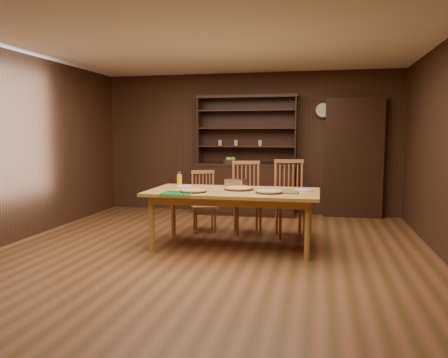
% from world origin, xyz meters
% --- Properties ---
extents(floor, '(6.00, 6.00, 0.00)m').
position_xyz_m(floor, '(0.00, 0.00, 0.00)').
color(floor, brown).
rests_on(floor, ground).
extents(room_shell, '(6.00, 6.00, 6.00)m').
position_xyz_m(room_shell, '(0.00, 0.00, 1.58)').
color(room_shell, white).
rests_on(room_shell, floor).
extents(china_hutch, '(1.84, 0.52, 2.17)m').
position_xyz_m(china_hutch, '(-0.00, 2.75, 0.60)').
color(china_hutch, black).
rests_on(china_hutch, floor).
extents(doorway, '(1.00, 0.18, 2.10)m').
position_xyz_m(doorway, '(1.90, 2.90, 1.05)').
color(doorway, black).
rests_on(doorway, floor).
extents(wall_clock, '(0.30, 0.05, 0.30)m').
position_xyz_m(wall_clock, '(1.35, 2.96, 1.90)').
color(wall_clock, black).
rests_on(wall_clock, room_shell).
extents(dining_table, '(2.19, 1.10, 0.75)m').
position_xyz_m(dining_table, '(0.22, 0.40, 0.68)').
color(dining_table, '#A67839').
rests_on(dining_table, floor).
extents(chair_left, '(0.49, 0.48, 0.92)m').
position_xyz_m(chair_left, '(-0.41, 1.28, 0.48)').
color(chair_left, '#B36A3D').
rests_on(chair_left, floor).
extents(chair_center, '(0.55, 0.53, 1.08)m').
position_xyz_m(chair_center, '(0.26, 1.28, 0.57)').
color(chair_center, '#B36A3D').
rests_on(chair_center, floor).
extents(chair_right, '(0.55, 0.53, 1.11)m').
position_xyz_m(chair_right, '(0.90, 1.22, 0.59)').
color(chair_right, '#B36A3D').
rests_on(chair_right, floor).
extents(pizza_left, '(0.35, 0.35, 0.04)m').
position_xyz_m(pizza_left, '(-0.24, 0.14, 0.77)').
color(pizza_left, black).
rests_on(pizza_left, dining_table).
extents(pizza_right, '(0.36, 0.36, 0.04)m').
position_xyz_m(pizza_right, '(0.71, 0.27, 0.77)').
color(pizza_right, black).
rests_on(pizza_right, dining_table).
extents(pizza_center, '(0.39, 0.39, 0.04)m').
position_xyz_m(pizza_center, '(0.28, 0.48, 0.77)').
color(pizza_center, black).
rests_on(pizza_center, dining_table).
extents(cooling_rack, '(0.44, 0.44, 0.02)m').
position_xyz_m(cooling_rack, '(-0.39, -0.07, 0.76)').
color(cooling_rack, '#0B9437').
rests_on(cooling_rack, dining_table).
extents(plate_left, '(0.24, 0.24, 0.02)m').
position_xyz_m(plate_left, '(-0.50, 0.63, 0.76)').
color(plate_left, white).
rests_on(plate_left, dining_table).
extents(plate_right, '(0.26, 0.26, 0.02)m').
position_xyz_m(plate_right, '(1.11, 0.56, 0.76)').
color(plate_right, white).
rests_on(plate_right, dining_table).
extents(foil_dish, '(0.31, 0.25, 0.11)m').
position_xyz_m(foil_dish, '(0.18, 0.82, 0.80)').
color(foil_dish, white).
rests_on(foil_dish, dining_table).
extents(juice_bottle, '(0.07, 0.07, 0.20)m').
position_xyz_m(juice_bottle, '(-0.60, 0.69, 0.84)').
color(juice_bottle, orange).
rests_on(juice_bottle, dining_table).
extents(pot_holder_a, '(0.22, 0.22, 0.02)m').
position_xyz_m(pot_holder_a, '(0.96, 0.31, 0.76)').
color(pot_holder_a, red).
rests_on(pot_holder_a, dining_table).
extents(pot_holder_b, '(0.21, 0.21, 0.01)m').
position_xyz_m(pot_holder_b, '(0.95, 0.48, 0.76)').
color(pot_holder_b, red).
rests_on(pot_holder_b, dining_table).
extents(fruit_bowl, '(0.30, 0.30, 0.12)m').
position_xyz_m(fruit_bowl, '(-0.27, 2.69, 0.98)').
color(fruit_bowl, black).
rests_on(fruit_bowl, china_hutch).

